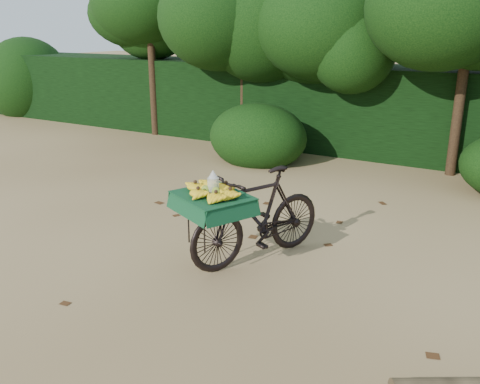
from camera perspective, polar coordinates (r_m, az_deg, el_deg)
The scene contains 6 objects.
ground at distance 5.38m, azimuth 8.73°, elevation -10.79°, with size 80.00×80.00×0.00m, color tan.
vendor_bicycle at distance 5.74m, azimuth 1.80°, elevation -2.56°, with size 1.35×1.92×1.09m.
hedge_backdrop at distance 10.98m, azimuth 21.29°, elevation 8.07°, with size 26.00×1.80×1.80m, color black.
tree_row at distance 10.21m, azimuth 17.55°, elevation 14.02°, with size 14.50×2.00×4.00m, color black, non-canonical shape.
bush_clumps at distance 9.06m, azimuth 21.96°, elevation 3.16°, with size 8.80×1.70×0.90m, color black, non-canonical shape.
leaf_litter at distance 5.93m, azimuth 11.07°, elevation -8.03°, with size 7.00×7.30×0.01m, color #432712, non-canonical shape.
Camera 1 is at (1.63, -4.43, 2.58)m, focal length 38.00 mm.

